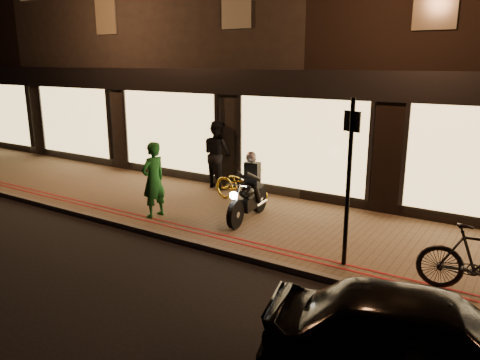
# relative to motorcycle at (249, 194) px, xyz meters

# --- Properties ---
(ground) EXTENTS (90.00, 90.00, 0.00)m
(ground) POSITION_rel_motorcycle_xyz_m (0.27, -1.84, -0.73)
(ground) COLOR black
(ground) RESTS_ON ground
(sidewalk) EXTENTS (50.00, 4.00, 0.12)m
(sidewalk) POSITION_rel_motorcycle_xyz_m (0.27, 0.16, -0.67)
(sidewalk) COLOR brown
(sidewalk) RESTS_ON ground
(kerb_stone) EXTENTS (50.00, 0.14, 0.12)m
(kerb_stone) POSITION_rel_motorcycle_xyz_m (0.27, -1.79, -0.67)
(kerb_stone) COLOR #59544C
(kerb_stone) RESTS_ON ground
(red_kerb_lines) EXTENTS (50.00, 0.26, 0.01)m
(red_kerb_lines) POSITION_rel_motorcycle_xyz_m (0.27, -1.29, -0.61)
(red_kerb_lines) COLOR maroon
(red_kerb_lines) RESTS_ON sidewalk
(building_row) EXTENTS (48.00, 10.11, 8.50)m
(building_row) POSITION_rel_motorcycle_xyz_m (0.27, 7.15, 3.51)
(building_row) COLOR black
(building_row) RESTS_ON ground
(motorcycle) EXTENTS (0.62, 1.94, 1.59)m
(motorcycle) POSITION_rel_motorcycle_xyz_m (0.00, 0.00, 0.00)
(motorcycle) COLOR black
(motorcycle) RESTS_ON sidewalk
(sign_post) EXTENTS (0.33, 0.16, 3.00)m
(sign_post) POSITION_rel_motorcycle_xyz_m (2.77, -1.19, 1.06)
(sign_post) COLOR black
(sign_post) RESTS_ON sidewalk
(bicycle_gold) EXTENTS (1.83, 0.85, 0.92)m
(bicycle_gold) POSITION_rel_motorcycle_xyz_m (-0.88, 1.03, -0.15)
(bicycle_gold) COLOR gold
(bicycle_gold) RESTS_ON sidewalk
(person_green) EXTENTS (0.50, 0.70, 1.79)m
(person_green) POSITION_rel_motorcycle_xyz_m (-1.99, -1.04, 0.28)
(person_green) COLOR #1B6626
(person_green) RESTS_ON sidewalk
(person_dark) EXTENTS (1.14, 1.01, 1.96)m
(person_dark) POSITION_rel_motorcycle_xyz_m (-2.28, 1.96, 0.36)
(person_dark) COLOR black
(person_dark) RESTS_ON sidewalk
(parked_car) EXTENTS (3.95, 2.34, 1.26)m
(parked_car) POSITION_rel_motorcycle_xyz_m (4.70, -3.80, -0.10)
(parked_car) COLOR black
(parked_car) RESTS_ON ground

